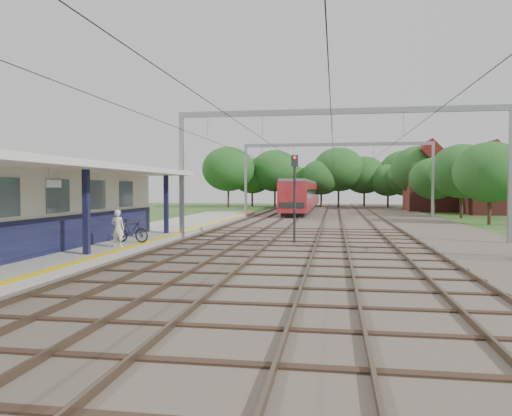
# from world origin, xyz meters

# --- Properties ---
(ground) EXTENTS (160.00, 160.00, 0.00)m
(ground) POSITION_xyz_m (0.00, 0.00, 0.00)
(ground) COLOR #2D4C1E
(ground) RESTS_ON ground
(ballast_bed) EXTENTS (18.00, 90.00, 0.10)m
(ballast_bed) POSITION_xyz_m (4.00, 30.00, 0.05)
(ballast_bed) COLOR #473D33
(ballast_bed) RESTS_ON ground
(platform) EXTENTS (5.00, 52.00, 0.35)m
(platform) POSITION_xyz_m (-7.50, 14.00, 0.17)
(platform) COLOR gray
(platform) RESTS_ON ground
(yellow_stripe) EXTENTS (0.45, 52.00, 0.01)m
(yellow_stripe) POSITION_xyz_m (-5.25, 14.00, 0.35)
(yellow_stripe) COLOR yellow
(yellow_stripe) RESTS_ON platform
(station_building) EXTENTS (3.41, 18.00, 3.40)m
(station_building) POSITION_xyz_m (-8.88, 7.00, 2.04)
(station_building) COLOR beige
(station_building) RESTS_ON platform
(canopy) EXTENTS (6.40, 20.00, 3.44)m
(canopy) POSITION_xyz_m (-7.77, 6.00, 3.64)
(canopy) COLOR black
(canopy) RESTS_ON platform
(rail_tracks) EXTENTS (11.80, 88.00, 0.15)m
(rail_tracks) POSITION_xyz_m (1.50, 30.00, 0.18)
(rail_tracks) COLOR brown
(rail_tracks) RESTS_ON ballast_bed
(catenary_system) EXTENTS (17.22, 88.00, 7.00)m
(catenary_system) POSITION_xyz_m (3.39, 25.28, 5.51)
(catenary_system) COLOR gray
(catenary_system) RESTS_ON ground
(tree_band) EXTENTS (31.72, 30.88, 8.82)m
(tree_band) POSITION_xyz_m (3.84, 57.12, 4.92)
(tree_band) COLOR #382619
(tree_band) RESTS_ON ground
(house_near) EXTENTS (7.00, 6.12, 7.89)m
(house_near) POSITION_xyz_m (21.00, 46.00, 2.99)
(house_near) COLOR brown
(house_near) RESTS_ON ground
(house_far) EXTENTS (8.00, 6.12, 8.66)m
(house_far) POSITION_xyz_m (16.00, 52.00, 3.23)
(house_far) COLOR brown
(house_far) RESTS_ON ground
(person) EXTENTS (0.61, 0.42, 1.60)m
(person) POSITION_xyz_m (-5.74, 8.38, 1.15)
(person) COLOR white
(person) RESTS_ON platform
(bicycle) EXTENTS (1.84, 0.84, 1.06)m
(bicycle) POSITION_xyz_m (-5.87, 10.14, 0.88)
(bicycle) COLOR black
(bicycle) RESTS_ON platform
(train) EXTENTS (2.74, 34.13, 3.61)m
(train) POSITION_xyz_m (-0.50, 50.58, 2.02)
(train) COLOR black
(train) RESTS_ON ballast_bed
(signal_post) EXTENTS (0.36, 0.31, 4.50)m
(signal_post) POSITION_xyz_m (1.35, 13.53, 2.87)
(signal_post) COLOR black
(signal_post) RESTS_ON ground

